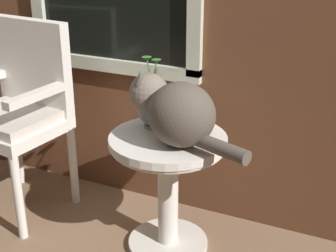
% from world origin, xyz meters
% --- Properties ---
extents(wicker_side_table, '(0.52, 0.52, 0.57)m').
position_xyz_m(wicker_side_table, '(0.18, 0.27, 0.40)').
color(wicker_side_table, silver).
rests_on(wicker_side_table, ground_plane).
extents(wicker_chair, '(0.52, 0.48, 0.99)m').
position_xyz_m(wicker_chair, '(-0.67, 0.31, 0.57)').
color(wicker_chair, silver).
rests_on(wicker_chair, ground_plane).
extents(cat, '(0.60, 0.35, 0.29)m').
position_xyz_m(cat, '(0.24, 0.23, 0.71)').
color(cat, brown).
rests_on(cat, wicker_side_table).
extents(pewter_vase_with_ivy, '(0.14, 0.14, 0.32)m').
position_xyz_m(pewter_vase_with_ivy, '(0.07, 0.34, 0.67)').
color(pewter_vase_with_ivy, gray).
rests_on(pewter_vase_with_ivy, wicker_side_table).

